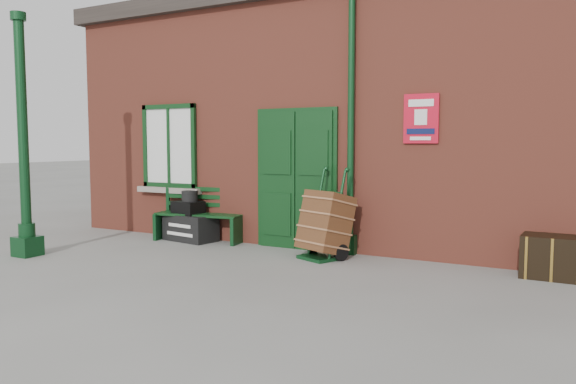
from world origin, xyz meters
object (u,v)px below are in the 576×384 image
Objects in this scene: bench at (201,213)px; porter_trolley at (325,224)px; houdini_trunk at (191,228)px; dark_trunk at (553,257)px.

porter_trolley is (2.54, -0.33, 0.03)m from bench.
bench is at bearing -164.90° from porter_trolley.
bench reaches higher than houdini_trunk.
houdini_trunk is at bearing -162.68° from porter_trolley.
bench is at bearing 38.44° from houdini_trunk.
porter_trolley reaches higher than dark_trunk.
porter_trolley is (2.70, -0.24, 0.28)m from houdini_trunk.
bench is 1.22× the size of porter_trolley.
houdini_trunk is at bearing -159.22° from bench.
bench reaches higher than dark_trunk.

